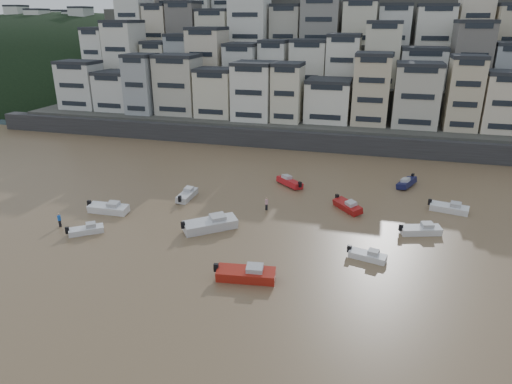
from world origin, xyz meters
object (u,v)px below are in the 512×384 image
(boat_e, at_px, (348,205))
(person_pink, at_px, (267,204))
(boat_d, at_px, (421,229))
(boat_g, at_px, (449,207))
(boat_c, at_px, (210,223))
(boat_j, at_px, (86,229))
(boat_k, at_px, (108,207))
(boat_i, at_px, (407,182))
(boat_h, at_px, (290,181))
(boat_b, at_px, (368,255))
(boat_f, at_px, (187,194))
(person_blue, at_px, (59,220))
(boat_a, at_px, (246,272))

(boat_e, height_order, person_pink, person_pink)
(boat_d, distance_m, boat_g, 8.83)
(boat_c, height_order, boat_e, boat_c)
(boat_j, height_order, boat_k, boat_k)
(boat_i, bearing_deg, boat_h, -53.42)
(boat_h, height_order, boat_k, boat_k)
(boat_b, height_order, boat_c, boat_c)
(boat_f, bearing_deg, person_blue, 137.49)
(boat_b, xyz_separation_m, person_pink, (-13.51, 10.03, 0.29))
(person_blue, bearing_deg, boat_e, 23.40)
(boat_k, bearing_deg, boat_d, 4.20)
(boat_c, relative_size, boat_g, 1.36)
(boat_b, distance_m, boat_j, 32.40)
(boat_e, relative_size, boat_j, 1.19)
(boat_g, distance_m, boat_h, 22.57)
(boat_h, height_order, person_blue, person_blue)
(boat_a, relative_size, boat_i, 1.22)
(boat_a, bearing_deg, boat_f, 120.31)
(boat_h, bearing_deg, boat_e, -176.51)
(person_blue, xyz_separation_m, person_pink, (23.03, 11.67, 0.00))
(boat_e, distance_m, person_blue, 36.37)
(boat_i, bearing_deg, person_pink, -29.53)
(boat_e, distance_m, person_pink, 10.71)
(boat_d, xyz_separation_m, boat_f, (-31.06, 3.18, 0.01))
(boat_c, bearing_deg, boat_h, 31.60)
(boat_f, distance_m, boat_h, 15.71)
(boat_c, xyz_separation_m, person_pink, (4.99, 7.74, -0.09))
(boat_e, relative_size, boat_k, 0.89)
(boat_e, relative_size, person_blue, 2.96)
(boat_b, distance_m, boat_e, 13.19)
(boat_g, relative_size, boat_i, 1.01)
(boat_j, distance_m, person_pink, 22.57)
(boat_h, distance_m, person_pink, 10.03)
(boat_k, height_order, person_pink, person_pink)
(boat_a, height_order, boat_e, boat_a)
(boat_d, bearing_deg, boat_c, 174.77)
(boat_i, relative_size, person_pink, 2.95)
(boat_d, bearing_deg, boat_a, -156.41)
(boat_d, height_order, person_blue, person_blue)
(boat_b, distance_m, person_pink, 16.83)
(boat_d, height_order, boat_h, boat_h)
(boat_a, bearing_deg, boat_k, 146.24)
(boat_a, distance_m, boat_h, 27.30)
(boat_i, xyz_separation_m, boat_k, (-37.85, -20.75, 0.09))
(boat_e, xyz_separation_m, boat_f, (-22.13, -1.78, 0.01))
(boat_i, bearing_deg, boat_f, -43.79)
(boat_a, distance_m, boat_i, 35.42)
(boat_k, bearing_deg, boat_c, -7.24)
(boat_a, height_order, boat_k, boat_a)
(boat_b, bearing_deg, boat_f, 170.45)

